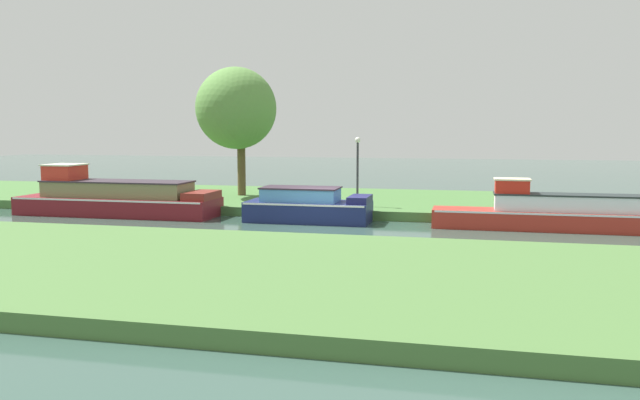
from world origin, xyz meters
TOP-DOWN VIEW (x-y plane):
  - ground_plane at (0.00, 0.00)m, footprint 120.00×120.00m
  - riverbank_far at (0.00, 7.00)m, footprint 72.00×10.00m
  - riverbank_near at (0.00, -9.00)m, footprint 72.00×10.00m
  - navy_barge at (-0.90, 1.20)m, footprint 5.05×2.01m
  - red_narrowboat at (9.22, 1.20)m, footprint 10.20×1.53m
  - maroon_cruiser at (-9.59, 1.20)m, footprint 9.00×2.34m
  - willow_tree_left at (-5.87, 6.30)m, footprint 3.87×4.79m
  - lamp_post at (0.71, 3.62)m, footprint 0.24×0.24m
  - mooring_post_near at (-2.02, 2.46)m, footprint 0.13×0.13m

SIDE VIEW (x-z plane):
  - ground_plane at x=0.00m, z-range 0.00..0.00m
  - riverbank_far at x=0.00m, z-range 0.00..0.40m
  - riverbank_near at x=0.00m, z-range 0.00..0.40m
  - red_narrowboat at x=9.22m, z-range -0.35..1.56m
  - navy_barge at x=-0.90m, z-range -0.09..1.32m
  - mooring_post_near at x=-2.02m, z-range 0.40..1.03m
  - maroon_cruiser at x=-9.59m, z-range -0.38..1.84m
  - lamp_post at x=0.71m, z-range 0.78..3.80m
  - willow_tree_left at x=-5.87m, z-range 1.57..7.99m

